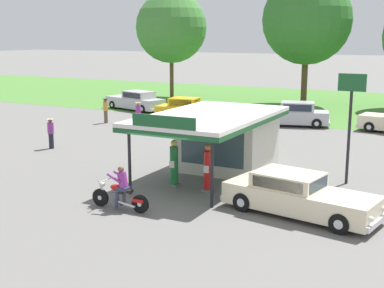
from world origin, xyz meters
TOP-DOWN VIEW (x-y plane):
  - ground_plane at (0.00, 0.00)m, footprint 300.00×300.00m
  - grass_verge_strip at (0.00, 30.00)m, footprint 120.00×24.00m
  - service_station_kiosk at (0.25, 4.70)m, footprint 4.38×7.69m
  - gas_pump_nearside at (-0.51, 1.59)m, footprint 0.44×0.44m
  - gas_pump_offside at (1.01, 1.59)m, footprint 0.44×0.44m
  - motorcycle_with_rider at (-0.72, -1.82)m, footprint 2.31×0.70m
  - featured_classic_sedan at (4.90, 0.57)m, footprint 5.57×2.71m
  - parked_car_back_row_centre_left at (-0.58, 17.96)m, footprint 5.19×2.95m
  - parked_car_back_row_far_left at (-8.28, 17.27)m, footprint 5.03×2.37m
  - parked_car_back_row_far_right at (-14.22, 19.36)m, footprint 5.81×3.09m
  - bystander_standing_back_lot at (-12.41, 12.95)m, footprint 0.38×0.38m
  - bystander_strolling_foreground at (-9.33, 12.35)m, footprint 0.37×0.37m
  - bystander_chatting_near_pumps at (-9.95, 4.81)m, footprint 0.36×0.36m
  - bystander_admiring_sedan at (-0.85, 11.63)m, footprint 0.38×0.38m
  - tree_oak_centre at (-15.81, 28.06)m, footprint 6.73×6.73m
  - tree_oak_far_right at (-2.99, 28.83)m, footprint 7.58×7.58m
  - roadside_pole_sign at (5.58, 5.23)m, footprint 1.10×0.12m

SIDE VIEW (x-z plane):
  - ground_plane at x=0.00m, z-range 0.00..0.00m
  - grass_verge_strip at x=0.00m, z-range 0.00..0.01m
  - motorcycle_with_rider at x=-0.72m, z-range -0.14..1.44m
  - featured_classic_sedan at x=4.90m, z-range -0.05..1.37m
  - parked_car_back_row_far_left at x=-8.28m, z-range -0.07..1.45m
  - parked_car_back_row_far_right at x=-14.22m, z-range -0.06..1.50m
  - parked_car_back_row_centre_left at x=-0.58m, z-range -0.07..1.54m
  - gas_pump_offside at x=1.01m, z-range -0.08..1.79m
  - bystander_chatting_near_pumps at x=-9.95m, z-range 0.06..1.69m
  - gas_pump_nearside at x=-0.51m, z-range -0.08..1.83m
  - bystander_strolling_foreground at x=-9.33m, z-range 0.06..1.76m
  - bystander_standing_back_lot at x=-12.41m, z-range 0.07..1.78m
  - bystander_admiring_sedan at x=-0.85m, z-range 0.07..1.79m
  - service_station_kiosk at x=0.25m, z-range 0.03..3.26m
  - roadside_pole_sign at x=5.58m, z-range 0.84..5.35m
  - tree_oak_centre at x=-15.81m, z-range 1.66..11.74m
  - tree_oak_far_right at x=-2.99m, z-range 1.72..12.77m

